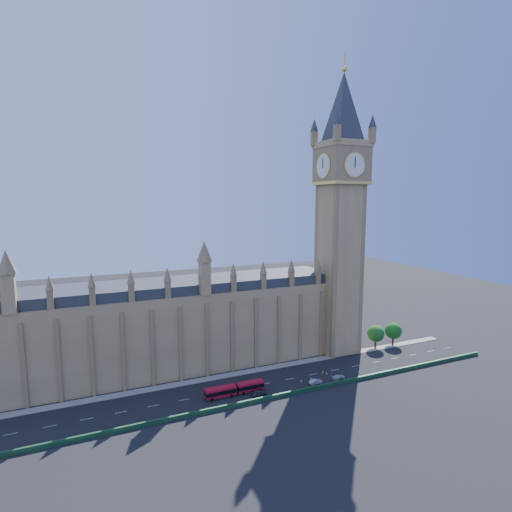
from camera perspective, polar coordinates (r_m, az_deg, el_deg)
name	(u,v)px	position (r m, az deg, el deg)	size (l,w,h in m)	color
ground	(253,386)	(120.26, -0.44, -18.11)	(400.00, 400.00, 0.00)	black
palace_westminster	(150,328)	(128.83, -14.85, -9.92)	(120.00, 20.00, 28.00)	#987A49
elizabeth_tower	(341,195)	(138.78, 12.00, 8.50)	(20.59, 20.59, 105.00)	#987A49
bridge_parapet	(266,398)	(112.64, 1.43, -19.68)	(160.00, 0.60, 1.20)	#1E4C2D
kerb_north	(241,373)	(128.21, -2.15, -16.35)	(160.00, 3.00, 0.16)	gray
tree_east_near	(376,333)	(151.95, 16.79, -10.48)	(6.00, 6.00, 8.50)	#382619
tree_east_far	(394,330)	(157.02, 19.07, -9.98)	(6.00, 6.00, 8.50)	#382619
red_bus	(235,390)	(115.24, -3.07, -18.51)	(16.76, 2.69, 2.85)	#B20B25
car_grey	(259,393)	(115.06, 0.40, -18.97)	(1.75, 4.35, 1.48)	#383A3E
car_silver	(316,382)	(122.57, 8.55, -17.32)	(1.44, 4.14, 1.36)	#9EA2A6
car_white	(339,377)	(126.52, 11.71, -16.59)	(1.78, 4.39, 1.27)	silver
cone_a	(327,374)	(128.75, 10.05, -16.21)	(0.62, 0.62, 0.78)	black
cone_b	(311,379)	(124.75, 7.84, -16.98)	(0.64, 0.64, 0.78)	black
cone_c	(301,381)	(123.09, 6.48, -17.32)	(0.59, 0.59, 0.80)	black
cone_d	(323,372)	(129.47, 9.49, -16.05)	(0.50, 0.50, 0.79)	black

